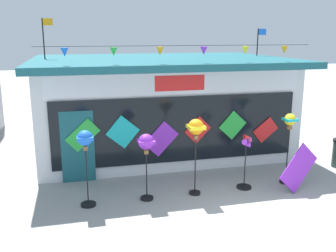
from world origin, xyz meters
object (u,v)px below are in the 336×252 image
Objects in this scene: kite_shop_building at (159,103)px; wind_spinner_left at (146,147)px; wind_spinner_far_left at (85,147)px; display_kite_on_ground at (299,168)px; wind_spinner_center_right at (246,159)px; wind_spinner_center_left at (196,132)px; wind_spinner_right at (289,129)px.

kite_shop_building reaches higher than wind_spinner_left.
display_kite_on_ground is (5.35, -0.41, -0.84)m from wind_spinner_far_left.
kite_shop_building is 4.60m from wind_spinner_center_right.
wind_spinner_center_left reaches higher than wind_spinner_right.
wind_spinner_far_left is 0.95× the size of wind_spinner_right.
wind_spinner_far_left is at bearing -121.72° from kite_shop_building.
wind_spinner_left is at bearing 173.80° from display_kite_on_ground.
wind_spinner_left is at bearing -178.95° from wind_spinner_center_right.
display_kite_on_ground is at bearing -9.58° from wind_spinner_center_left.
wind_spinner_right is (2.67, 0.13, -0.12)m from wind_spinner_center_left.
kite_shop_building is at bearing 107.62° from wind_spinner_center_right.
display_kite_on_ground is (2.65, -4.79, -1.00)m from kite_shop_building.
kite_shop_building is 4.34m from wind_spinner_center_left.
wind_spinner_right is (2.65, -4.22, -0.10)m from kite_shop_building.
wind_spinner_center_right is at bearing -72.38° from kite_shop_building.
wind_spinner_center_left is at bearing -177.27° from wind_spinner_right.
wind_spinner_right is at bearing -57.84° from kite_shop_building.
wind_spinner_left is 1.29m from wind_spinner_center_left.
wind_spinner_center_left is (1.26, 0.02, 0.29)m from wind_spinner_left.
wind_spinner_left is at bearing -177.80° from wind_spinner_right.
wind_spinner_left is 1.44× the size of display_kite_on_ground.
wind_spinner_center_right is 1.28× the size of display_kite_on_ground.
wind_spinner_center_right is at bearing 0.86° from wind_spinner_far_left.
wind_spinner_center_left is 2.89m from display_kite_on_ground.
kite_shop_building is at bearing 118.91° from display_kite_on_ground.
wind_spinner_center_left is (2.69, 0.04, 0.18)m from wind_spinner_far_left.
wind_spinner_far_left is 1.60× the size of display_kite_on_ground.
wind_spinner_center_left reaches higher than wind_spinner_far_left.
display_kite_on_ground is (1.28, -0.48, -0.19)m from wind_spinner_center_right.
kite_shop_building reaches higher than wind_spinner_far_left.
display_kite_on_ground is (3.93, -0.43, -0.73)m from wind_spinner_left.
display_kite_on_ground is at bearing -20.44° from wind_spinner_center_right.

